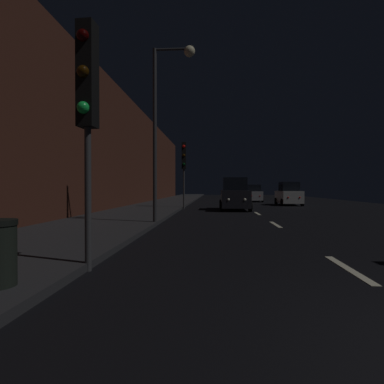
{
  "coord_description": "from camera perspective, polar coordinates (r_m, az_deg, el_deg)",
  "views": [
    {
      "loc": [
        -2.49,
        -3.36,
        1.53
      ],
      "look_at": [
        -3.89,
        16.84,
        1.26
      ],
      "focal_mm": 31.03,
      "sensor_mm": 36.0,
      "label": 1
    }
  ],
  "objects": [
    {
      "name": "ground",
      "position": [
        28.02,
        9.07,
        -2.39
      ],
      "size": [
        26.4,
        84.0,
        0.02
      ],
      "primitive_type": "cube",
      "color": "black"
    },
    {
      "name": "sidewalk_left",
      "position": [
        28.26,
        -5.23,
        -2.18
      ],
      "size": [
        4.4,
        84.0,
        0.15
      ],
      "primitive_type": "cube",
      "color": "#28282B",
      "rests_on": "ground"
    },
    {
      "name": "car_parked_right_far",
      "position": [
        29.98,
        16.28,
        -0.43
      ],
      "size": [
        1.85,
        4.0,
        2.02
      ],
      "rotation": [
        0.0,
        0.0,
        1.57
      ],
      "color": "silver",
      "rests_on": "ground"
    },
    {
      "name": "car_approaching_headlights",
      "position": [
        22.71,
        7.34,
        -0.56
      ],
      "size": [
        2.02,
        4.36,
        2.2
      ],
      "rotation": [
        0.0,
        0.0,
        -1.57
      ],
      "color": "black",
      "rests_on": "ground"
    },
    {
      "name": "streetlamp_overhead",
      "position": [
        13.71,
        -4.47,
        14.36
      ],
      "size": [
        1.7,
        0.44,
        7.16
      ],
      "color": "#2D2D30",
      "rests_on": "ground"
    },
    {
      "name": "lane_centerline",
      "position": [
        21.48,
        10.63,
        -3.31
      ],
      "size": [
        0.16,
        30.58,
        0.01
      ],
      "color": "beige",
      "rests_on": "ground"
    },
    {
      "name": "building_facade_left",
      "position": [
        25.53,
        -12.32,
        6.99
      ],
      "size": [
        0.8,
        63.0,
        8.61
      ],
      "primitive_type": "cube",
      "color": "#472319",
      "rests_on": "ground"
    },
    {
      "name": "traffic_light_far_left",
      "position": [
        23.66,
        -1.41,
        5.41
      ],
      "size": [
        0.32,
        0.47,
        4.75
      ],
      "rotation": [
        0.0,
        0.0,
        -1.51
      ],
      "color": "#38383A",
      "rests_on": "ground"
    },
    {
      "name": "traffic_light_near_left",
      "position": [
        6.54,
        -17.6,
        16.02
      ],
      "size": [
        0.33,
        0.47,
        4.52
      ],
      "rotation": [
        0.0,
        0.0,
        -1.63
      ],
      "color": "#38383A",
      "rests_on": "ground"
    },
    {
      "name": "car_distant_taillights",
      "position": [
        36.46,
        10.57,
        -0.33
      ],
      "size": [
        1.69,
        3.65,
        1.84
      ],
      "rotation": [
        0.0,
        0.0,
        1.57
      ],
      "color": "#A5A8AD",
      "rests_on": "ground"
    }
  ]
}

